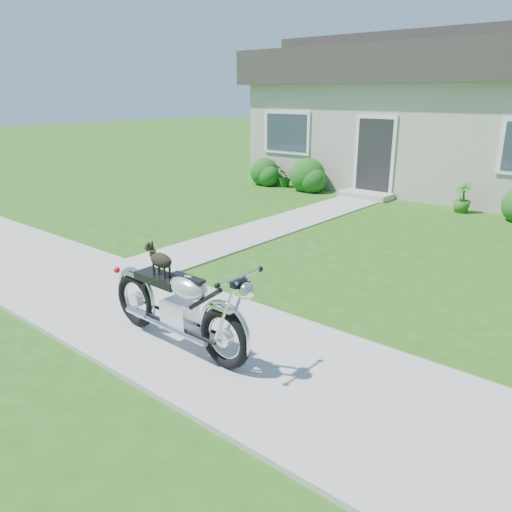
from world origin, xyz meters
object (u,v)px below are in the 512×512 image
Objects in this scene: house at (472,114)px; potted_plant_right at (462,198)px; motorcycle_with_dog at (179,305)px; potted_plant_left at (285,177)px.

house is 17.36× the size of potted_plant_right.
house is 4.04m from potted_plant_right.
potted_plant_left is at bearing 121.28° from motorcycle_with_dog.
house is 19.70× the size of potted_plant_left.
motorcycle_with_dog is at bearing -90.70° from potted_plant_right.
house is at bearing 95.65° from motorcycle_with_dog.
house is at bearing 39.28° from potted_plant_left.
house is 12.52m from motorcycle_with_dog.
house is 5.67× the size of motorcycle_with_dog.
potted_plant_right is 0.33× the size of motorcycle_with_dog.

